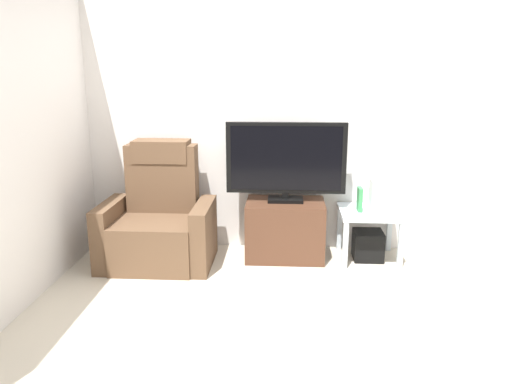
% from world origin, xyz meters
% --- Properties ---
extents(ground_plane, '(6.40, 6.40, 0.00)m').
position_xyz_m(ground_plane, '(0.00, 0.00, 0.00)').
color(ground_plane, beige).
extents(wall_back, '(6.40, 0.06, 2.60)m').
position_xyz_m(wall_back, '(0.00, 1.13, 1.30)').
color(wall_back, silver).
rests_on(wall_back, ground).
extents(wall_side, '(0.06, 4.48, 2.60)m').
position_xyz_m(wall_side, '(-1.88, 0.00, 1.30)').
color(wall_side, silver).
rests_on(wall_side, ground).
extents(tv_stand, '(0.71, 0.50, 0.53)m').
position_xyz_m(tv_stand, '(0.04, 0.82, 0.27)').
color(tv_stand, '#4C2D1E').
rests_on(tv_stand, ground).
extents(television, '(1.08, 0.20, 0.72)m').
position_xyz_m(television, '(0.04, 0.84, 0.91)').
color(television, black).
rests_on(television, tv_stand).
extents(recliner_armchair, '(0.98, 0.78, 1.08)m').
position_xyz_m(recliner_armchair, '(-1.10, 0.66, 0.37)').
color(recliner_armchair, brown).
rests_on(recliner_armchair, ground).
extents(side_table, '(0.54, 0.54, 0.47)m').
position_xyz_m(side_table, '(0.81, 0.81, 0.39)').
color(side_table, silver).
rests_on(side_table, ground).
extents(subwoofer_box, '(0.26, 0.26, 0.26)m').
position_xyz_m(subwoofer_box, '(0.81, 0.81, 0.13)').
color(subwoofer_box, black).
rests_on(subwoofer_box, ground).
extents(book_upright, '(0.04, 0.12, 0.21)m').
position_xyz_m(book_upright, '(0.71, 0.79, 0.57)').
color(book_upright, '#388C4C').
rests_on(book_upright, side_table).
extents(game_console, '(0.07, 0.20, 0.28)m').
position_xyz_m(game_console, '(0.84, 0.82, 0.61)').
color(game_console, white).
rests_on(game_console, side_table).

